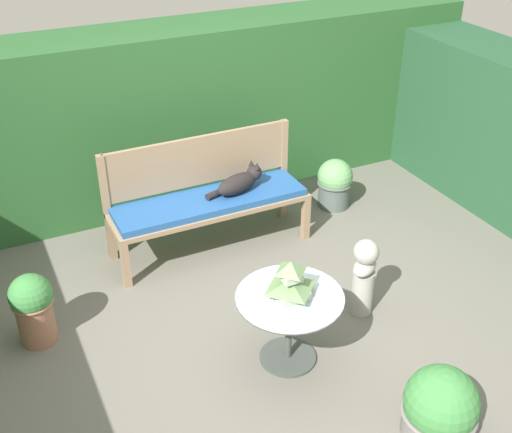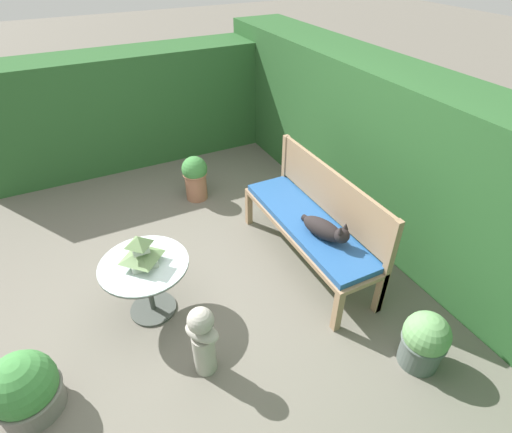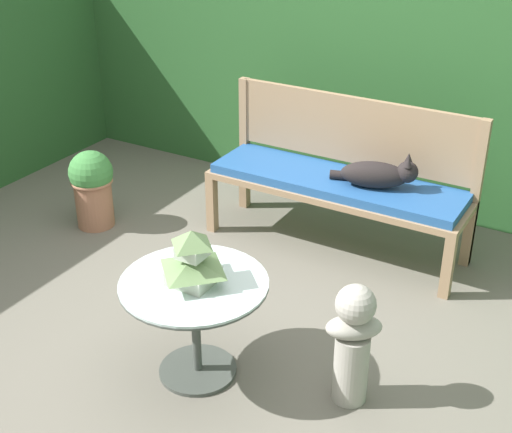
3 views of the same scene
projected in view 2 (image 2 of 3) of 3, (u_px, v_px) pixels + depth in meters
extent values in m
plane|color=#666056|center=(188.00, 296.00, 3.55)|extent=(30.00, 30.00, 0.00)
cube|color=#285628|center=(403.00, 160.00, 3.90)|extent=(6.40, 0.72, 1.62)
cube|color=#285628|center=(124.00, 109.00, 5.24)|extent=(0.70, 3.52, 1.43)
cube|color=#937556|center=(249.00, 208.00, 4.31)|extent=(0.06, 0.06, 0.39)
cube|color=#937556|center=(337.00, 312.00, 3.14)|extent=(0.06, 0.06, 0.39)
cube|color=#937556|center=(283.00, 198.00, 4.46)|extent=(0.06, 0.06, 0.39)
cube|color=#937556|center=(379.00, 294.00, 3.30)|extent=(0.06, 0.06, 0.39)
cube|color=#937556|center=(307.00, 227.00, 3.67)|extent=(1.67, 0.48, 0.04)
cube|color=#23518E|center=(308.00, 223.00, 3.65)|extent=(1.60, 0.45, 0.06)
cube|color=#937556|center=(285.00, 176.00, 4.30)|extent=(0.06, 0.06, 0.95)
cube|color=#937556|center=(387.00, 269.00, 3.14)|extent=(0.06, 0.06, 0.95)
cube|color=#937556|center=(331.00, 192.00, 3.57)|extent=(1.60, 0.04, 0.43)
ellipsoid|color=black|center=(323.00, 229.00, 3.40)|extent=(0.43, 0.28, 0.16)
sphere|color=black|center=(342.00, 236.00, 3.27)|extent=(0.13, 0.13, 0.13)
cone|color=black|center=(346.00, 226.00, 3.24)|extent=(0.05, 0.05, 0.06)
cone|color=black|center=(340.00, 230.00, 3.20)|extent=(0.05, 0.05, 0.06)
cylinder|color=black|center=(313.00, 222.00, 3.56)|extent=(0.23, 0.12, 0.06)
cylinder|color=#424742|center=(154.00, 308.00, 3.41)|extent=(0.39, 0.39, 0.02)
cylinder|color=#424742|center=(149.00, 288.00, 3.27)|extent=(0.04, 0.04, 0.52)
cylinder|color=silver|center=(144.00, 264.00, 3.11)|extent=(0.70, 0.70, 0.01)
torus|color=#424742|center=(144.00, 265.00, 3.12)|extent=(0.70, 0.70, 0.02)
cube|color=#B2BCA8|center=(143.00, 260.00, 3.09)|extent=(0.20, 0.20, 0.06)
pyramid|color=#668451|center=(141.00, 254.00, 3.05)|extent=(0.27, 0.27, 0.07)
cube|color=#B2BCA8|center=(140.00, 248.00, 3.01)|extent=(0.12, 0.12, 0.06)
pyramid|color=#668451|center=(138.00, 241.00, 2.97)|extent=(0.17, 0.17, 0.08)
cylinder|color=#A39E93|center=(204.00, 353.00, 2.87)|extent=(0.16, 0.16, 0.36)
ellipsoid|color=#A39E93|center=(202.00, 332.00, 2.73)|extent=(0.30, 0.27, 0.10)
sphere|color=#A39E93|center=(200.00, 320.00, 2.66)|extent=(0.19, 0.19, 0.19)
cylinder|color=slate|center=(31.00, 399.00, 2.67)|extent=(0.41, 0.41, 0.19)
torus|color=slate|center=(27.00, 392.00, 2.62)|extent=(0.45, 0.45, 0.03)
sphere|color=#3D7F3D|center=(22.00, 385.00, 2.57)|extent=(0.44, 0.44, 0.44)
cylinder|color=#9E664C|center=(196.00, 185.00, 4.73)|extent=(0.25, 0.25, 0.34)
torus|color=#9E664C|center=(195.00, 174.00, 4.64)|extent=(0.28, 0.28, 0.03)
sphere|color=#3D7F3D|center=(194.00, 169.00, 4.60)|extent=(0.30, 0.30, 0.30)
cylinder|color=#4C5651|center=(421.00, 350.00, 2.94)|extent=(0.30, 0.30, 0.25)
torus|color=#4C5651|center=(424.00, 340.00, 2.87)|extent=(0.33, 0.33, 0.03)
sphere|color=#66995B|center=(427.00, 334.00, 2.83)|extent=(0.33, 0.33, 0.33)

